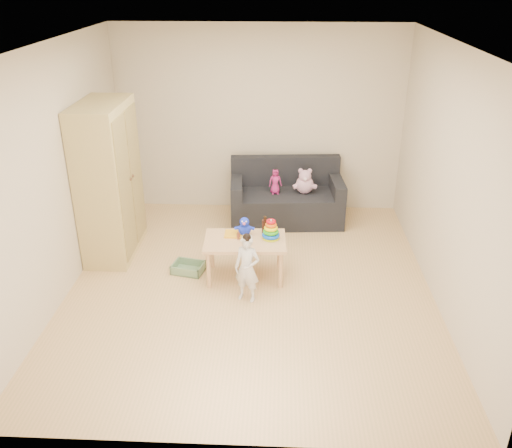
{
  "coord_description": "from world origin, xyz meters",
  "views": [
    {
      "loc": [
        0.3,
        -5.19,
        3.25
      ],
      "look_at": [
        0.05,
        0.25,
        0.65
      ],
      "focal_mm": 38.0,
      "sensor_mm": 36.0,
      "label": 1
    }
  ],
  "objects_px": {
    "play_table": "(245,258)",
    "toddler": "(247,269)",
    "sofa": "(286,207)",
    "wardrobe": "(109,181)"
  },
  "relations": [
    {
      "from": "play_table",
      "to": "toddler",
      "type": "relative_size",
      "value": 1.22
    },
    {
      "from": "wardrobe",
      "to": "toddler",
      "type": "relative_size",
      "value": 2.52
    },
    {
      "from": "wardrobe",
      "to": "toddler",
      "type": "bearing_deg",
      "value": -30.86
    },
    {
      "from": "sofa",
      "to": "wardrobe",
      "type": "bearing_deg",
      "value": -159.3
    },
    {
      "from": "wardrobe",
      "to": "sofa",
      "type": "height_order",
      "value": "wardrobe"
    },
    {
      "from": "wardrobe",
      "to": "play_table",
      "type": "bearing_deg",
      "value": -18.56
    },
    {
      "from": "wardrobe",
      "to": "play_table",
      "type": "xyz_separation_m",
      "value": [
        1.66,
        -0.56,
        -0.7
      ]
    },
    {
      "from": "play_table",
      "to": "toddler",
      "type": "xyz_separation_m",
      "value": [
        0.05,
        -0.47,
        0.13
      ]
    },
    {
      "from": "wardrobe",
      "to": "toddler",
      "type": "height_order",
      "value": "wardrobe"
    },
    {
      "from": "sofa",
      "to": "play_table",
      "type": "height_order",
      "value": "play_table"
    }
  ]
}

